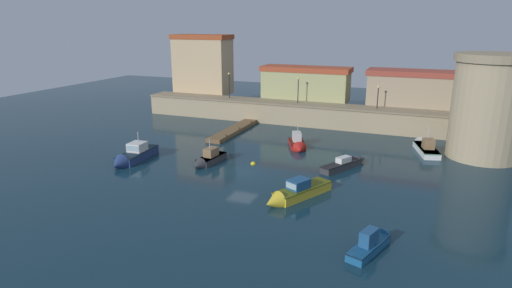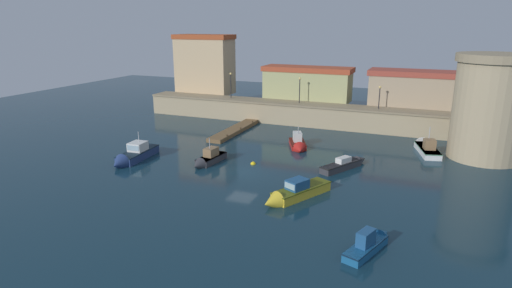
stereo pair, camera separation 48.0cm
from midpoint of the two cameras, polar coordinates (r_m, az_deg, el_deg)
The scene contains 16 objects.
ground_plane at distance 40.75m, azimuth -2.24°, elevation -3.89°, with size 119.74×119.74×0.00m, color #112D3D.
quay_wall at distance 60.07m, azimuth 6.24°, elevation 4.03°, with size 48.47×3.77×2.99m.
old_town_backdrop at distance 63.59m, azimuth 5.63°, elevation 8.86°, with size 44.72×4.87×9.23m.
fortress_tower at distance 49.93m, azimuth 28.38°, elevation 4.42°, with size 7.67×7.67×10.85m.
pier_dock at distance 55.84m, azimuth -3.27°, elevation 1.85°, with size 1.89×11.85×0.70m.
quay_lamp_0 at distance 63.43m, azimuth -3.83°, elevation 8.35°, with size 0.32×0.32×3.75m.
quay_lamp_1 at distance 59.67m, azimuth 5.43°, elevation 7.72°, with size 0.32×0.32×3.55m.
quay_lamp_2 at distance 57.63m, azimuth 15.76°, elevation 6.56°, with size 0.32×0.32×2.96m.
moored_boat_0 at distance 43.40m, azimuth -6.75°, elevation -2.04°, with size 1.82×4.95×2.94m.
moored_boat_1 at distance 42.96m, azimuth 11.66°, elevation -2.57°, with size 3.94×6.18×1.39m.
moored_boat_2 at distance 34.91m, azimuth 4.84°, elevation -6.50°, with size 4.47×6.91×1.93m.
moored_boat_3 at distance 28.59m, azimuth 14.90°, elevation -12.53°, with size 2.68×5.15×1.78m.
moored_boat_4 at distance 45.79m, azimuth -16.45°, elevation -1.53°, with size 2.26×7.00×3.26m.
moored_boat_5 at distance 48.76m, azimuth 5.30°, elevation -0.02°, with size 3.35×4.91×2.95m.
moored_boat_6 at distance 51.14m, azimuth 21.30°, elevation -0.31°, with size 3.35×6.92×3.49m.
mooring_buoy_0 at distance 43.21m, azimuth -0.70°, elevation -2.70°, with size 0.53×0.53×0.53m, color yellow.
Camera 1 is at (15.55, -35.03, 13.83)m, focal length 29.95 mm.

